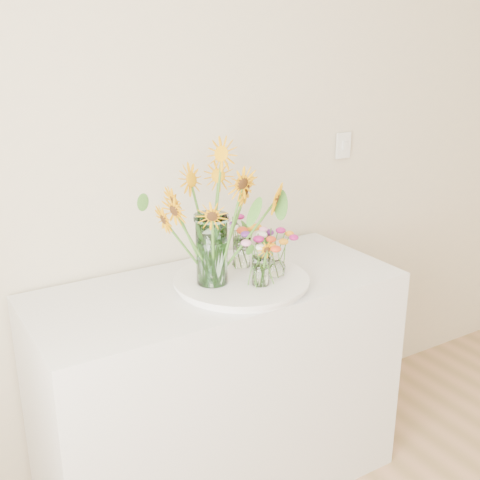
{
  "coord_description": "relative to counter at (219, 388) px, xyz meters",
  "views": [
    {
      "loc": [
        -1.37,
        0.11,
        1.79
      ],
      "look_at": [
        -0.31,
        1.85,
        1.09
      ],
      "focal_mm": 45.0,
      "sensor_mm": 36.0,
      "label": 1
    }
  ],
  "objects": [
    {
      "name": "counter",
      "position": [
        0.0,
        0.0,
        0.0
      ],
      "size": [
        1.4,
        0.6,
        0.9
      ],
      "primitive_type": "cube",
      "color": "white",
      "rests_on": "ground_plane"
    },
    {
      "name": "tray",
      "position": [
        0.07,
        -0.06,
        0.46
      ],
      "size": [
        0.48,
        0.48,
        0.02
      ],
      "primitive_type": "cylinder",
      "color": "white",
      "rests_on": "counter"
    },
    {
      "name": "mason_jar",
      "position": [
        -0.04,
        -0.04,
        0.61
      ],
      "size": [
        0.14,
        0.14,
        0.27
      ],
      "primitive_type": "cylinder",
      "rotation": [
        0.0,
        0.0,
        -0.3
      ],
      "color": "silver",
      "rests_on": "tray"
    },
    {
      "name": "sunflower_bouquet",
      "position": [
        -0.04,
        -0.04,
        0.73
      ],
      "size": [
        0.87,
        0.87,
        0.52
      ],
      "primitive_type": null,
      "rotation": [
        0.0,
        0.0,
        -0.3
      ],
      "color": "#E79A04",
      "rests_on": "tray"
    },
    {
      "name": "small_vase_a",
      "position": [
        0.1,
        -0.15,
        0.53
      ],
      "size": [
        0.07,
        0.07,
        0.11
      ],
      "primitive_type": "cylinder",
      "rotation": [
        0.0,
        0.0,
        0.14
      ],
      "color": "white",
      "rests_on": "tray"
    },
    {
      "name": "wildflower_posy_a",
      "position": [
        0.1,
        -0.15,
        0.58
      ],
      "size": [
        0.19,
        0.19,
        0.2
      ],
      "primitive_type": null,
      "color": "#FE9D16",
      "rests_on": "tray"
    },
    {
      "name": "small_vase_b",
      "position": [
        0.19,
        -0.1,
        0.53
      ],
      "size": [
        0.08,
        0.08,
        0.11
      ],
      "primitive_type": null,
      "rotation": [
        0.0,
        0.0,
        -0.04
      ],
      "color": "white",
      "rests_on": "tray"
    },
    {
      "name": "wildflower_posy_b",
      "position": [
        0.19,
        -0.1,
        0.58
      ],
      "size": [
        0.2,
        0.2,
        0.2
      ],
      "primitive_type": null,
      "color": "#FE9D16",
      "rests_on": "tray"
    },
    {
      "name": "small_vase_c",
      "position": [
        0.14,
        0.05,
        0.54
      ],
      "size": [
        0.07,
        0.07,
        0.12
      ],
      "primitive_type": "cylinder",
      "rotation": [
        0.0,
        0.0,
        -0.05
      ],
      "color": "white",
      "rests_on": "tray"
    },
    {
      "name": "wildflower_posy_c",
      "position": [
        0.14,
        0.05,
        0.58
      ],
      "size": [
        0.19,
        0.19,
        0.21
      ],
      "primitive_type": null,
      "color": "#FE9D16",
      "rests_on": "tray"
    }
  ]
}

